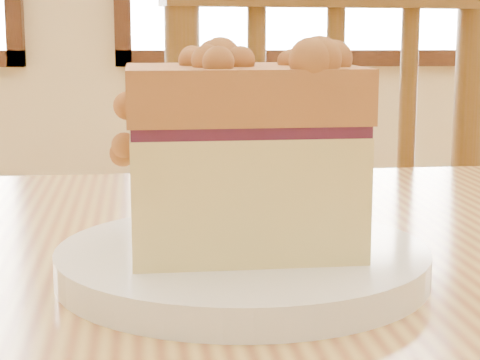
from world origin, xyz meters
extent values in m
cube|color=#402011|center=(0.30, 3.97, 0.76)|extent=(1.76, 0.06, 0.08)
cube|color=brown|center=(-0.06, 1.03, 0.48)|extent=(0.55, 0.55, 0.04)
cylinder|color=brown|center=(0.17, 0.88, 0.73)|extent=(0.04, 0.04, 0.49)
cylinder|color=brown|center=(-0.18, 0.79, 0.73)|extent=(0.04, 0.04, 0.49)
cylinder|color=brown|center=(0.09, 0.86, 0.72)|extent=(0.02, 0.02, 0.43)
cylinder|color=brown|center=(0.00, 0.83, 0.72)|extent=(0.02, 0.02, 0.43)
cylinder|color=brown|center=(-0.10, 0.81, 0.72)|extent=(0.02, 0.02, 0.43)
cylinder|color=white|center=(-0.13, 0.36, 0.76)|extent=(0.23, 0.23, 0.02)
cylinder|color=white|center=(-0.13, 0.36, 0.75)|extent=(0.15, 0.15, 0.01)
cube|color=#F2E488|center=(-0.13, 0.36, 0.80)|extent=(0.14, 0.11, 0.07)
cube|color=#421329|center=(-0.13, 0.36, 0.84)|extent=(0.14, 0.11, 0.01)
cube|color=#A06A32|center=(-0.13, 0.36, 0.86)|extent=(0.14, 0.11, 0.03)
sphere|color=#A06A32|center=(-0.19, 0.40, 0.88)|extent=(0.02, 0.02, 0.02)
sphere|color=#A06A32|center=(-0.12, 0.35, 0.88)|extent=(0.01, 0.01, 0.01)
sphere|color=#A06A32|center=(-0.09, 0.33, 0.88)|extent=(0.01, 0.01, 0.01)
sphere|color=#A06A32|center=(-0.15, 0.32, 0.88)|extent=(0.02, 0.02, 0.02)
sphere|color=#A06A32|center=(-0.08, 0.37, 0.88)|extent=(0.02, 0.02, 0.02)
sphere|color=#A06A32|center=(-0.08, 0.33, 0.88)|extent=(0.02, 0.02, 0.02)
sphere|color=#A06A32|center=(-0.13, 0.39, 0.88)|extent=(0.02, 0.02, 0.02)
sphere|color=#A06A32|center=(-0.11, 0.35, 0.88)|extent=(0.03, 0.03, 0.03)
sphere|color=#A06A32|center=(-0.14, 0.34, 0.88)|extent=(0.01, 0.01, 0.01)
sphere|color=#A06A32|center=(-0.17, 0.32, 0.88)|extent=(0.01, 0.01, 0.01)
sphere|color=#A06A32|center=(-0.18, 0.40, 0.88)|extent=(0.02, 0.02, 0.02)
sphere|color=#A06A32|center=(-0.07, 0.34, 0.88)|extent=(0.02, 0.02, 0.02)
sphere|color=#A06A32|center=(-0.08, 0.33, 0.88)|extent=(0.02, 0.02, 0.02)
sphere|color=#A06A32|center=(-0.15, 0.39, 0.88)|extent=(0.02, 0.02, 0.02)
sphere|color=#A06A32|center=(-0.13, 0.38, 0.88)|extent=(0.02, 0.02, 0.02)
sphere|color=#A06A32|center=(-0.18, 0.35, 0.88)|extent=(0.01, 0.01, 0.01)
sphere|color=#A06A32|center=(-0.21, 0.35, 0.87)|extent=(0.01, 0.01, 0.01)
sphere|color=#A06A32|center=(-0.21, 0.37, 0.83)|extent=(0.02, 0.02, 0.02)
sphere|color=#A06A32|center=(-0.20, 0.33, 0.86)|extent=(0.01, 0.01, 0.01)
camera|label=1|loc=(-0.16, -0.13, 0.90)|focal=62.00mm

